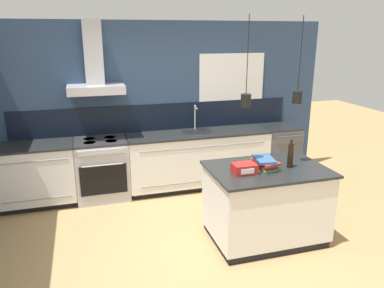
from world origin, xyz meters
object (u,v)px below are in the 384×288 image
(oven_range, at_px, (102,169))
(book_stack, at_px, (264,163))
(bottle_on_island, at_px, (290,155))
(dishwasher, at_px, (277,152))
(red_supply_box, at_px, (244,169))

(oven_range, relative_size, book_stack, 2.48)
(oven_range, xyz_separation_m, bottle_on_island, (2.06, -1.82, 0.60))
(oven_range, bearing_deg, dishwasher, 0.08)
(dishwasher, height_order, bottle_on_island, bottle_on_island)
(dishwasher, relative_size, red_supply_box, 3.53)
(oven_range, bearing_deg, book_stack, -45.63)
(oven_range, distance_m, bottle_on_island, 2.82)
(book_stack, height_order, red_supply_box, book_stack)
(oven_range, height_order, dishwasher, same)
(bottle_on_island, height_order, book_stack, bottle_on_island)
(oven_range, distance_m, red_supply_box, 2.42)
(dishwasher, xyz_separation_m, bottle_on_island, (-0.88, -1.83, 0.60))
(bottle_on_island, bearing_deg, red_supply_box, -177.11)
(oven_range, height_order, bottle_on_island, bottle_on_island)
(dishwasher, height_order, red_supply_box, red_supply_box)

